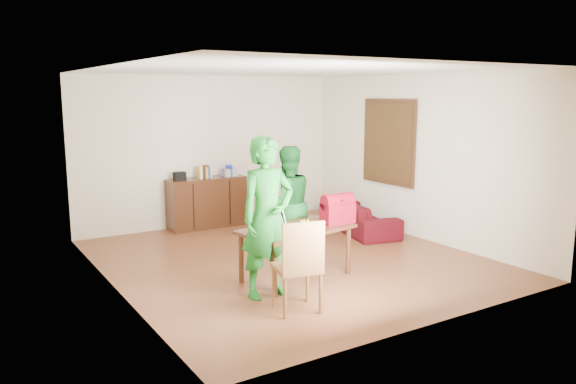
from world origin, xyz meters
TOP-DOWN VIEW (x-y plane):
  - room at (0.01, 0.13)m, footprint 5.20×5.70m
  - table at (-0.38, -0.74)m, footprint 1.57×1.05m
  - chair at (-0.98, -1.68)m, footprint 0.56×0.55m
  - person_near at (-1.01, -1.09)m, footprint 0.71×0.47m
  - person_far at (-0.06, 0.00)m, footprint 0.87×0.71m
  - laptop at (-0.61, -0.80)m, footprint 0.39×0.31m
  - bananas at (-0.46, -1.05)m, footprint 0.21×0.17m
  - bottle at (-0.33, -1.12)m, footprint 0.06×0.06m
  - red_bag at (0.23, -0.81)m, footprint 0.44×0.28m
  - sofa at (1.95, 0.83)m, footprint 1.12×1.95m

SIDE VIEW (x-z plane):
  - sofa at x=1.95m, z-range 0.00..0.54m
  - chair at x=-0.98m, z-range -0.22..0.83m
  - table at x=-0.38m, z-range 0.26..0.94m
  - bananas at x=-0.46m, z-range 0.68..0.75m
  - laptop at x=-0.61m, z-range 0.60..0.85m
  - bottle at x=-0.33m, z-range 0.68..0.84m
  - person_far at x=-0.06m, z-range 0.00..1.66m
  - red_bag at x=0.23m, z-range 0.68..0.99m
  - person_near at x=-1.01m, z-range 0.00..1.91m
  - room at x=0.01m, z-range -0.14..2.76m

